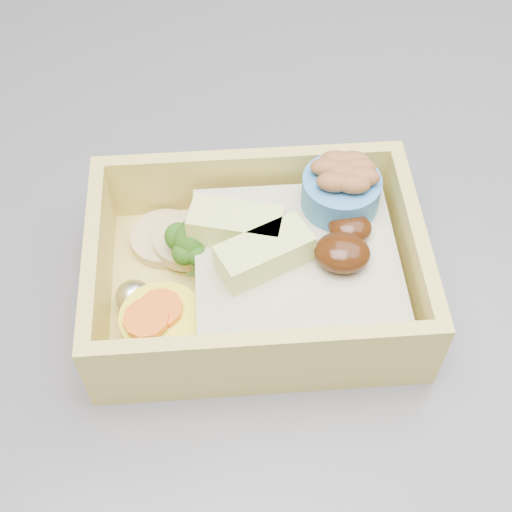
# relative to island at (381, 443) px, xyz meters

# --- Properties ---
(ground) EXTENTS (3.50, 3.50, 0.00)m
(ground) POSITION_rel_island_xyz_m (0.00, 0.10, -0.46)
(ground) COLOR beige
(ground) RESTS_ON ground
(island) EXTENTS (1.24, 0.84, 0.92)m
(island) POSITION_rel_island_xyz_m (0.00, 0.00, 0.00)
(island) COLOR brown
(island) RESTS_ON ground
(bento_box) EXTENTS (0.23, 0.18, 0.07)m
(bento_box) POSITION_rel_island_xyz_m (-0.14, -0.10, 0.48)
(bento_box) COLOR #D1BD56
(bento_box) RESTS_ON island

